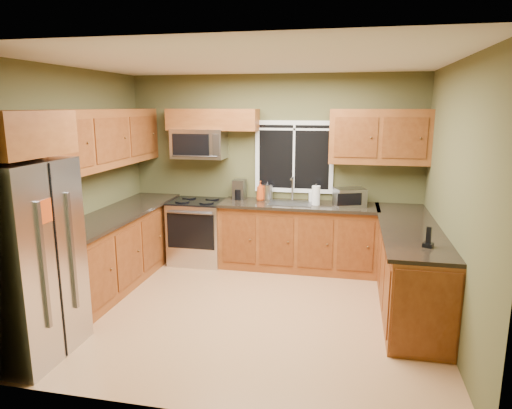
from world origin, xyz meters
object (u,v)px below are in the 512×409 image
at_px(toaster_oven, 350,197).
at_px(paper_towel_roll, 316,195).
at_px(soap_bottle_a, 260,191).
at_px(soap_bottle_b, 312,194).
at_px(refrigerator, 22,261).
at_px(coffee_maker, 239,190).
at_px(soap_bottle_c, 262,194).
at_px(microwave, 199,144).
at_px(range, 198,231).
at_px(cordless_phone, 428,241).
at_px(kettle, 267,191).

distance_m(toaster_oven, paper_towel_roll, 0.45).
distance_m(paper_towel_roll, soap_bottle_a, 0.81).
bearing_deg(soap_bottle_b, refrigerator, -127.91).
xyz_separation_m(coffee_maker, soap_bottle_c, (0.32, 0.06, -0.06)).
relative_size(paper_towel_roll, soap_bottle_b, 1.36).
height_order(refrigerator, soap_bottle_a, refrigerator).
relative_size(coffee_maker, paper_towel_roll, 0.96).
distance_m(microwave, toaster_oven, 2.26).
bearing_deg(soap_bottle_a, toaster_oven, -5.79).
bearing_deg(soap_bottle_b, paper_towel_roll, -73.86).
distance_m(range, cordless_phone, 3.41).
distance_m(microwave, kettle, 1.20).
height_order(range, soap_bottle_c, soap_bottle_c).
bearing_deg(kettle, refrigerator, -119.70).
bearing_deg(cordless_phone, soap_bottle_c, 135.89).
bearing_deg(cordless_phone, range, 149.47).
bearing_deg(range, coffee_maker, 16.27).
relative_size(toaster_oven, soap_bottle_c, 3.09).
bearing_deg(soap_bottle_b, toaster_oven, -22.82).
distance_m(soap_bottle_b, soap_bottle_c, 0.74).
distance_m(range, toaster_oven, 2.23).
height_order(toaster_oven, coffee_maker, coffee_maker).
bearing_deg(coffee_maker, refrigerator, -113.39).
bearing_deg(coffee_maker, paper_towel_roll, -9.49).
distance_m(paper_towel_roll, soap_bottle_b, 0.24).
height_order(range, coffee_maker, coffee_maker).
height_order(kettle, paper_towel_roll, paper_towel_roll).
xyz_separation_m(toaster_oven, soap_bottle_a, (-1.25, 0.13, 0.02)).
xyz_separation_m(kettle, soap_bottle_b, (0.64, 0.03, -0.02)).
distance_m(soap_bottle_b, cordless_phone, 2.31).
xyz_separation_m(range, microwave, (-0.00, 0.14, 1.26)).
height_order(coffee_maker, soap_bottle_c, coffee_maker).
xyz_separation_m(range, kettle, (0.99, 0.18, 0.60)).
height_order(range, kettle, kettle).
bearing_deg(cordless_phone, paper_towel_roll, 125.36).
height_order(microwave, kettle, microwave).
bearing_deg(paper_towel_roll, toaster_oven, 1.53).
height_order(range, soap_bottle_a, soap_bottle_a).
xyz_separation_m(refrigerator, soap_bottle_a, (1.59, 2.89, 0.18)).
bearing_deg(soap_bottle_b, soap_bottle_a, -172.98).
bearing_deg(toaster_oven, soap_bottle_b, 157.18).
bearing_deg(cordless_phone, soap_bottle_b, 123.40).
distance_m(coffee_maker, paper_towel_roll, 1.13).
xyz_separation_m(range, coffee_maker, (0.58, 0.17, 0.60)).
bearing_deg(soap_bottle_a, refrigerator, -118.79).
bearing_deg(refrigerator, paper_towel_roll, 49.05).
relative_size(refrigerator, coffee_maker, 6.45).
height_order(soap_bottle_c, cordless_phone, cordless_phone).
relative_size(soap_bottle_a, cordless_phone, 1.40).
distance_m(coffee_maker, cordless_phone, 2.99).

